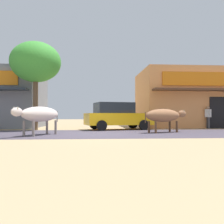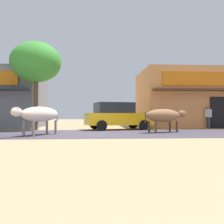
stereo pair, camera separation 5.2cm
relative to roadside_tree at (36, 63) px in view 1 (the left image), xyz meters
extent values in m
plane|color=tan|center=(3.63, -3.18, -4.03)|extent=(80.00, 80.00, 0.00)
cube|color=#443D4A|center=(3.63, -3.18, -4.03)|extent=(72.00, 5.63, 0.00)
cube|color=#DE9053|center=(11.36, 3.69, -1.92)|extent=(8.50, 5.57, 4.22)
cube|color=orange|center=(11.36, 0.84, -0.74)|extent=(6.80, 0.10, 0.90)
cube|color=brown|center=(11.36, 0.45, -1.50)|extent=(8.16, 0.90, 0.12)
cube|color=black|center=(11.72, 0.87, -2.98)|extent=(1.10, 0.06, 2.10)
cylinder|color=brown|center=(0.00, 0.00, -2.49)|extent=(0.29, 0.29, 3.09)
ellipsoid|color=green|center=(0.00, 0.00, 0.03)|extent=(3.00, 3.00, 2.40)
cube|color=#F2B013|center=(4.97, -0.06, -3.38)|extent=(4.27, 2.59, 0.70)
cube|color=#1E2328|center=(4.68, -0.12, -2.71)|extent=(2.49, 2.06, 0.64)
cylinder|color=black|center=(6.04, 1.09, -3.73)|extent=(0.62, 0.31, 0.60)
cylinder|color=black|center=(6.43, -0.63, -3.73)|extent=(0.62, 0.31, 0.60)
cylinder|color=black|center=(3.52, 0.52, -3.73)|extent=(0.62, 0.31, 0.60)
cylinder|color=black|center=(3.91, -1.20, -3.73)|extent=(0.62, 0.31, 0.60)
ellipsoid|color=beige|center=(1.11, -4.03, -3.10)|extent=(1.74, 2.36, 0.66)
ellipsoid|color=beige|center=(0.43, -5.26, -3.02)|extent=(0.52, 0.63, 0.36)
cone|color=beige|center=(0.49, -5.35, -2.84)|extent=(0.06, 0.06, 0.12)
cone|color=beige|center=(0.32, -5.25, -2.84)|extent=(0.06, 0.06, 0.12)
cylinder|color=gray|center=(0.97, -4.81, -3.71)|extent=(0.11, 0.11, 0.65)
cylinder|color=gray|center=(0.52, -4.57, -3.71)|extent=(0.11, 0.11, 0.65)
cylinder|color=gray|center=(1.69, -3.50, -3.71)|extent=(0.11, 0.11, 0.65)
cylinder|color=gray|center=(1.25, -3.26, -3.71)|extent=(0.11, 0.11, 0.65)
cylinder|color=gray|center=(1.69, -2.98, -3.20)|extent=(0.05, 0.05, 0.53)
ellipsoid|color=#986441|center=(6.97, -2.80, -3.16)|extent=(2.25, 1.59, 0.66)
ellipsoid|color=#986441|center=(8.16, -2.23, -3.08)|extent=(0.63, 0.49, 0.36)
cone|color=beige|center=(8.16, -2.12, -2.90)|extent=(0.06, 0.06, 0.12)
cone|color=beige|center=(8.25, -2.30, -2.90)|extent=(0.06, 0.06, 0.12)
cylinder|color=brown|center=(7.48, -2.26, -3.74)|extent=(0.11, 0.11, 0.59)
cylinder|color=brown|center=(7.71, -2.74, -3.74)|extent=(0.11, 0.11, 0.59)
cylinder|color=brown|center=(6.23, -2.85, -3.74)|extent=(0.11, 0.11, 0.59)
cylinder|color=brown|center=(6.46, -3.33, -3.74)|extent=(0.11, 0.11, 0.59)
cylinder|color=brown|center=(5.96, -3.27, -3.26)|extent=(0.05, 0.05, 0.53)
cylinder|color=#3F3F47|center=(11.01, 0.85, -3.66)|extent=(0.14, 0.14, 0.75)
cylinder|color=#3F3F47|center=(11.01, 0.67, -3.66)|extent=(0.14, 0.14, 0.75)
cube|color=silver|center=(11.01, 0.76, -3.02)|extent=(0.48, 0.45, 0.53)
sphere|color=tan|center=(11.01, 0.76, -2.65)|extent=(0.20, 0.20, 0.20)
cylinder|color=silver|center=(11.01, 1.02, -2.99)|extent=(0.09, 0.09, 0.48)
cylinder|color=silver|center=(11.01, 0.50, -2.99)|extent=(0.09, 0.09, 0.48)
camera|label=1|loc=(3.38, -15.48, -3.13)|focal=40.82mm
camera|label=2|loc=(3.43, -15.48, -3.13)|focal=40.82mm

